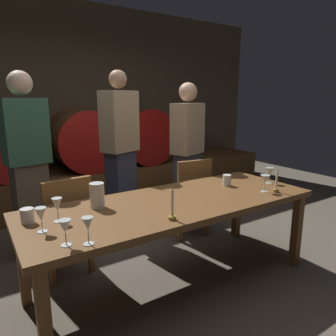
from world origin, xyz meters
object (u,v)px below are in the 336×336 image
(wine_glass_far_left, at_px, (41,215))
(candle_right, at_px, (276,186))
(wine_glass_left, at_px, (65,227))
(chair_right, at_px, (189,193))
(wine_glass_center_left, at_px, (57,205))
(pitcher, at_px, (97,195))
(cup_left, at_px, (27,216))
(guest_right, at_px, (187,154))
(wine_glass_right, at_px, (265,179))
(guest_left, at_px, (28,165))
(wine_barrel_center, at_px, (81,140))
(wine_glass_center_right, at_px, (88,225))
(chair_left, at_px, (65,221))
(wine_barrel_right, at_px, (140,136))
(guest_center, at_px, (120,153))
(wine_glass_far_right, at_px, (270,172))
(cup_right, at_px, (227,180))
(dining_table, at_px, (174,209))
(wine_barrel_left, at_px, (7,145))
(candle_left, at_px, (172,210))

(wine_glass_far_left, bearing_deg, candle_right, -7.13)
(wine_glass_far_left, height_order, wine_glass_left, wine_glass_far_left)
(chair_right, xyz_separation_m, wine_glass_center_left, (-1.54, -0.62, 0.34))
(pitcher, distance_m, cup_left, 0.49)
(guest_right, xyz_separation_m, wine_glass_right, (-0.08, -1.22, -0.04))
(guest_left, xyz_separation_m, wine_glass_far_left, (-0.13, -1.20, -0.08))
(wine_barrel_center, height_order, wine_glass_far_left, wine_barrel_center)
(chair_right, relative_size, pitcher, 4.71)
(wine_glass_left, distance_m, wine_glass_center_right, 0.12)
(chair_left, bearing_deg, guest_right, -171.50)
(guest_left, height_order, candle_right, guest_left)
(wine_barrel_right, bearing_deg, wine_glass_center_right, -122.73)
(wine_glass_far_left, bearing_deg, guest_left, 83.99)
(guest_center, height_order, wine_glass_far_right, guest_center)
(wine_barrel_center, distance_m, cup_right, 2.43)
(wine_barrel_center, height_order, candle_right, wine_barrel_center)
(dining_table, distance_m, wine_glass_right, 0.83)
(wine_glass_left, relative_size, cup_right, 1.45)
(wine_barrel_center, height_order, cup_right, wine_barrel_center)
(wine_glass_far_left, height_order, wine_glass_center_right, wine_glass_center_right)
(wine_barrel_left, height_order, wine_glass_far_left, wine_barrel_left)
(guest_right, relative_size, wine_glass_center_left, 10.48)
(candle_right, bearing_deg, wine_glass_far_right, 50.86)
(guest_center, relative_size, wine_glass_far_left, 11.68)
(chair_left, bearing_deg, wine_barrel_left, -88.22)
(wine_glass_far_left, bearing_deg, chair_left, 66.19)
(wine_barrel_center, distance_m, guest_center, 1.28)
(wine_barrel_right, distance_m, chair_right, 1.85)
(chair_left, distance_m, cup_right, 1.48)
(candle_right, distance_m, wine_glass_far_left, 1.88)
(chair_right, distance_m, cup_right, 0.65)
(wine_barrel_right, bearing_deg, candle_left, -113.81)
(dining_table, distance_m, chair_left, 0.95)
(dining_table, relative_size, wine_glass_far_left, 15.08)
(wine_glass_far_left, height_order, wine_glass_far_right, wine_glass_far_left)
(wine_glass_right, bearing_deg, wine_barrel_right, 85.65)
(dining_table, relative_size, cup_left, 23.67)
(wine_barrel_right, xyz_separation_m, candle_left, (-1.22, -2.76, -0.15))
(guest_right, bearing_deg, wine_glass_center_right, 19.52)
(wine_glass_center_left, xyz_separation_m, wine_glass_far_right, (1.92, -0.13, -0.00))
(wine_glass_right, bearing_deg, wine_glass_center_right, -175.29)
(wine_barrel_center, bearing_deg, wine_glass_far_left, -112.60)
(dining_table, height_order, wine_glass_center_right, wine_glass_center_right)
(wine_barrel_center, distance_m, candle_left, 2.78)
(chair_left, xyz_separation_m, wine_glass_left, (-0.23, -0.94, 0.34))
(candle_right, distance_m, cup_right, 0.43)
(wine_glass_far_left, bearing_deg, chair_right, 23.76)
(chair_left, height_order, guest_left, guest_left)
(candle_right, bearing_deg, wine_barrel_center, 106.80)
(wine_barrel_right, relative_size, cup_right, 8.32)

